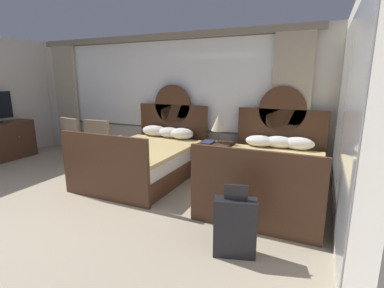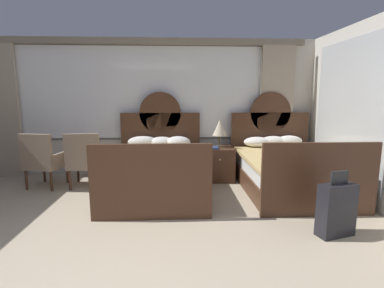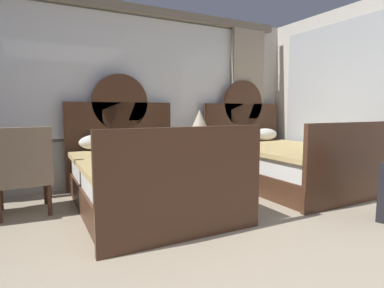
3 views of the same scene
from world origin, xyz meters
name	(u,v)px [view 3 (image 3 of 3)]	position (x,y,z in m)	size (l,w,h in m)	color
wall_back_window	(92,89)	(0.00, 3.69, 1.44)	(6.91, 0.22, 2.70)	beige
bed_near_window	(144,176)	(0.36, 2.53, 0.36)	(1.56, 2.22, 1.67)	#472B1C
bed_near_mirror	(282,162)	(2.57, 2.52, 0.36)	(1.56, 2.22, 1.67)	#472B1C
nightstand_between_beds	(199,164)	(1.46, 3.15, 0.31)	(0.57, 0.60, 0.63)	#472B1C
table_lamp_on_nightstand	(200,120)	(1.49, 3.20, 0.99)	(0.27, 0.27, 0.52)	brown
book_on_nightstand	(197,144)	(1.36, 3.03, 0.64)	(0.18, 0.26, 0.03)	navy
armchair_by_window_left	(23,169)	(-0.91, 2.79, 0.51)	(0.59, 0.59, 0.97)	#84705B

